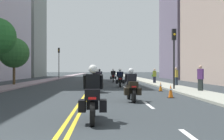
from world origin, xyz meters
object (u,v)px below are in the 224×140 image
at_px(traffic_cone_0, 171,91).
at_px(pedestrian_1, 176,77).
at_px(motorcycle_3, 120,80).
at_px(pedestrian_0, 154,76).
at_px(street_tree_0, 14,53).
at_px(motorcycle_2, 97,82).
at_px(motorcycle_4, 99,78).
at_px(traffic_cone_1, 161,87).
at_px(traffic_light_far, 59,58).
at_px(motorcycle_5, 113,77).
at_px(traffic_light_near, 174,48).
at_px(motorcycle_0, 93,99).
at_px(motorcycle_1, 131,88).
at_px(pedestrian_2, 200,78).

xyz_separation_m(traffic_cone_0, pedestrian_1, (2.99, 9.92, 0.53)).
bearing_deg(motorcycle_3, pedestrian_0, 55.47).
bearing_deg(street_tree_0, motorcycle_2, -44.68).
distance_m(motorcycle_3, motorcycle_4, 5.31).
xyz_separation_m(traffic_cone_0, traffic_cone_1, (0.42, 4.44, -0.03)).
xyz_separation_m(traffic_light_far, pedestrian_1, (13.60, -20.71, -2.60)).
xyz_separation_m(motorcycle_2, motorcycle_5, (1.73, 15.63, 0.01)).
relative_size(motorcycle_2, street_tree_0, 0.49).
xyz_separation_m(motorcycle_5, traffic_light_near, (3.79, -14.24, 2.41)).
height_order(motorcycle_3, pedestrian_1, pedestrian_1).
distance_m(traffic_light_far, pedestrian_1, 24.91).
height_order(motorcycle_0, motorcycle_1, motorcycle_0).
xyz_separation_m(motorcycle_0, motorcycle_3, (1.83, 15.75, -0.02)).
distance_m(motorcycle_5, traffic_light_far, 14.24).
relative_size(motorcycle_3, pedestrian_1, 1.22).
height_order(motorcycle_2, pedestrian_2, pedestrian_2).
distance_m(motorcycle_0, traffic_cone_1, 11.82).
bearing_deg(motorcycle_3, motorcycle_5, 93.57).
xyz_separation_m(motorcycle_1, motorcycle_5, (0.02, 20.94, 0.02)).
bearing_deg(traffic_cone_0, traffic_light_near, 73.35).
height_order(motorcycle_4, traffic_cone_1, motorcycle_4).
bearing_deg(pedestrian_0, traffic_cone_1, 98.01).
bearing_deg(traffic_light_near, pedestrian_1, 73.09).
bearing_deg(pedestrian_1, motorcycle_2, 111.91).
xyz_separation_m(traffic_cone_0, street_tree_0, (-11.84, 11.64, 2.72)).
bearing_deg(motorcycle_0, motorcycle_2, 89.69).
height_order(motorcycle_1, motorcycle_2, motorcycle_2).
height_order(motorcycle_5, street_tree_0, street_tree_0).
xyz_separation_m(motorcycle_5, street_tree_0, (-9.62, -7.83, 2.41)).
xyz_separation_m(traffic_cone_0, pedestrian_0, (1.93, 14.46, 0.47)).
bearing_deg(street_tree_0, pedestrian_0, 11.55).
xyz_separation_m(motorcycle_0, motorcycle_2, (-0.06, 10.39, -0.00)).
bearing_deg(motorcycle_2, motorcycle_5, 80.66).
relative_size(motorcycle_3, motorcycle_4, 0.96).
relative_size(motorcycle_2, traffic_cone_0, 3.10).
distance_m(motorcycle_1, traffic_cone_0, 2.70).
bearing_deg(traffic_light_far, traffic_cone_1, -67.16).
bearing_deg(traffic_light_far, motorcycle_3, -68.26).
xyz_separation_m(motorcycle_1, pedestrian_1, (5.23, 11.39, 0.24)).
bearing_deg(motorcycle_3, traffic_cone_1, -59.76).
distance_m(motorcycle_2, traffic_light_near, 6.18).
bearing_deg(motorcycle_4, motorcycle_3, -70.46).
bearing_deg(traffic_light_far, pedestrian_0, -52.21).
distance_m(motorcycle_2, motorcycle_5, 15.72).
xyz_separation_m(motorcycle_4, pedestrian_2, (6.73, -10.74, 0.26)).
height_order(pedestrian_1, street_tree_0, street_tree_0).
bearing_deg(pedestrian_2, motorcycle_0, 101.07).
relative_size(traffic_cone_1, pedestrian_2, 0.37).
height_order(motorcycle_3, motorcycle_5, motorcycle_5).
distance_m(traffic_cone_1, traffic_light_far, 28.59).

